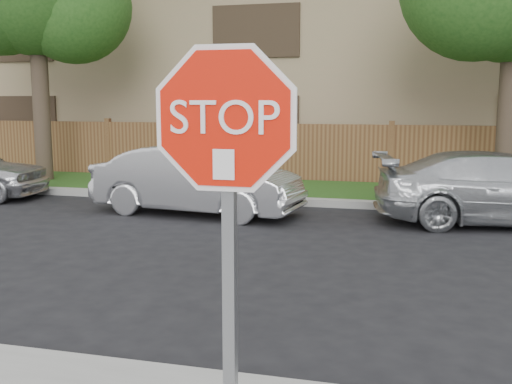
# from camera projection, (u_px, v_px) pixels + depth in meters

# --- Properties ---
(far_curb) EXTENTS (70.00, 0.30, 0.15)m
(far_curb) POSITION_uv_depth(u_px,v_px,m) (384.00, 205.00, 12.36)
(far_curb) COLOR gray
(far_curb) RESTS_ON ground
(grass_strip) EXTENTS (70.00, 3.00, 0.12)m
(grass_strip) POSITION_uv_depth(u_px,v_px,m) (387.00, 194.00, 13.94)
(grass_strip) COLOR #1E4714
(grass_strip) RESTS_ON ground
(fence) EXTENTS (70.00, 0.12, 1.60)m
(fence) POSITION_uv_depth(u_px,v_px,m) (391.00, 156.00, 15.36)
(fence) COLOR #54331D
(fence) RESTS_ON ground
(apartment_building) EXTENTS (35.20, 9.20, 7.20)m
(apartment_building) POSITION_uv_depth(u_px,v_px,m) (400.00, 61.00, 20.29)
(apartment_building) COLOR #9D8461
(apartment_building) RESTS_ON ground
(stop_sign) EXTENTS (1.01, 0.13, 2.55)m
(stop_sign) POSITION_uv_depth(u_px,v_px,m) (227.00, 184.00, 2.98)
(stop_sign) COLOR gray
(stop_sign) RESTS_ON sidewalk_near
(sedan_left) EXTENTS (4.25, 1.88, 1.36)m
(sedan_left) POSITION_uv_depth(u_px,v_px,m) (197.00, 180.00, 11.72)
(sedan_left) COLOR silver
(sedan_left) RESTS_ON ground
(sedan_right) EXTENTS (4.76, 2.58, 1.31)m
(sedan_right) POSITION_uv_depth(u_px,v_px,m) (502.00, 188.00, 10.76)
(sedan_right) COLOR #B9BEC1
(sedan_right) RESTS_ON ground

